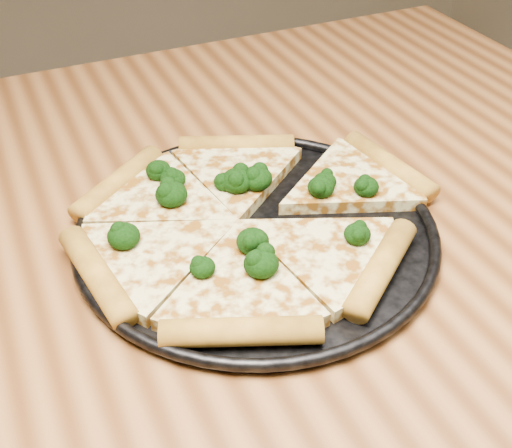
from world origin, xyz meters
name	(u,v)px	position (x,y,z in m)	size (l,w,h in m)	color
dining_table	(206,295)	(0.00, 0.00, 0.66)	(1.20, 0.90, 0.75)	brown
pizza_pan	(256,231)	(0.04, -0.03, 0.76)	(0.36, 0.36, 0.02)	black
pizza	(245,219)	(0.04, -0.02, 0.77)	(0.38, 0.35, 0.03)	#E1D589
broccoli_florets	(238,204)	(0.04, -0.01, 0.78)	(0.28, 0.21, 0.02)	black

